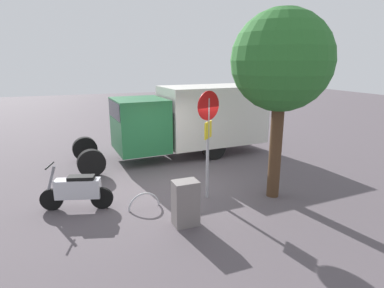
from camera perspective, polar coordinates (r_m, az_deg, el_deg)
The scene contains 7 objects.
ground_plane at distance 9.62m, azimuth -2.38°, elevation -7.71°, with size 60.00×60.00×0.00m, color #524A4F.
box_truck_near at distance 12.48m, azimuth -0.45°, elevation 4.86°, with size 7.50×2.66×2.71m.
motorcycle at distance 8.56m, azimuth -19.87°, elevation -7.76°, with size 1.77×0.75×1.20m.
stop_sign at distance 8.32m, azimuth 2.90°, elevation 2.80°, with size 0.71×0.33×2.93m.
street_tree at distance 8.56m, azimuth 15.77°, elevation 13.94°, with size 2.57×2.57×4.95m.
utility_cabinet at distance 7.33m, azimuth -1.16°, elevation -10.57°, with size 0.57×0.42×1.06m, color slate.
bike_rack_hoop at distance 8.41m, azimuth -8.58°, elevation -11.29°, with size 0.85×0.85×0.05m, color #B7B7BC.
Camera 1 is at (2.73, 8.47, 3.65)m, focal length 29.70 mm.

